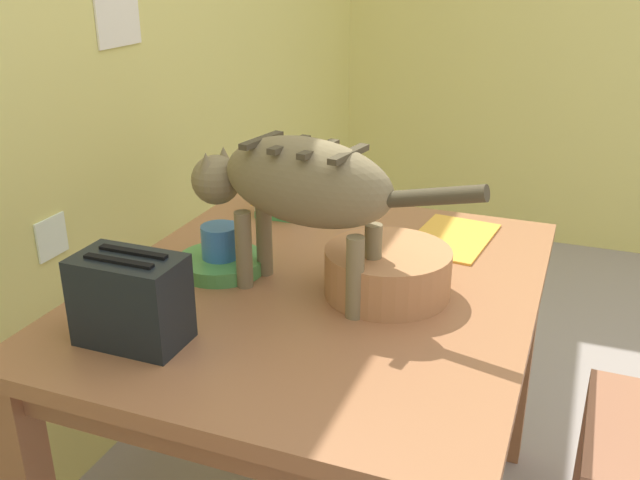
# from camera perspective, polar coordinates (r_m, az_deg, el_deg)

# --- Properties ---
(wall_rear) EXTENTS (5.02, 0.11, 2.50)m
(wall_rear) POSITION_cam_1_polar(r_m,az_deg,el_deg) (1.93, -21.73, 15.75)
(wall_rear) COLOR #E3D971
(wall_rear) RESTS_ON ground_plane
(dining_table) EXTENTS (1.11, 0.93, 0.74)m
(dining_table) POSITION_cam_1_polar(r_m,az_deg,el_deg) (1.62, -0.00, -6.28)
(dining_table) COLOR #9B643E
(dining_table) RESTS_ON ground_plane
(cat) EXTENTS (0.20, 0.66, 0.34)m
(cat) POSITION_cam_1_polar(r_m,az_deg,el_deg) (1.45, -1.86, 4.28)
(cat) COLOR olive
(cat) RESTS_ON dining_table
(saucer_bowl) EXTENTS (0.20, 0.20, 0.03)m
(saucer_bowl) POSITION_cam_1_polar(r_m,az_deg,el_deg) (1.64, -7.93, -1.88)
(saucer_bowl) COLOR #4A9447
(saucer_bowl) RESTS_ON dining_table
(coffee_mug) EXTENTS (0.12, 0.08, 0.08)m
(coffee_mug) POSITION_cam_1_polar(r_m,az_deg,el_deg) (1.62, -7.98, -0.08)
(coffee_mug) COLOR #3976C4
(coffee_mug) RESTS_ON saucer_bowl
(magazine) EXTENTS (0.30, 0.21, 0.01)m
(magazine) POSITION_cam_1_polar(r_m,az_deg,el_deg) (1.84, 10.51, 0.17)
(magazine) COLOR gold
(magazine) RESTS_ON dining_table
(book_stack) EXTENTS (0.19, 0.13, 0.08)m
(book_stack) POSITION_cam_1_polar(r_m,az_deg,el_deg) (1.99, -2.74, 3.40)
(book_stack) COLOR #45A65C
(book_stack) RESTS_ON dining_table
(wicker_basket) EXTENTS (0.27, 0.27, 0.10)m
(wicker_basket) POSITION_cam_1_polar(r_m,az_deg,el_deg) (1.51, 5.44, -2.50)
(wicker_basket) COLOR #B37849
(wicker_basket) RESTS_ON dining_table
(toaster) EXTENTS (0.12, 0.20, 0.18)m
(toaster) POSITION_cam_1_polar(r_m,az_deg,el_deg) (1.36, -14.93, -4.65)
(toaster) COLOR black
(toaster) RESTS_ON dining_table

